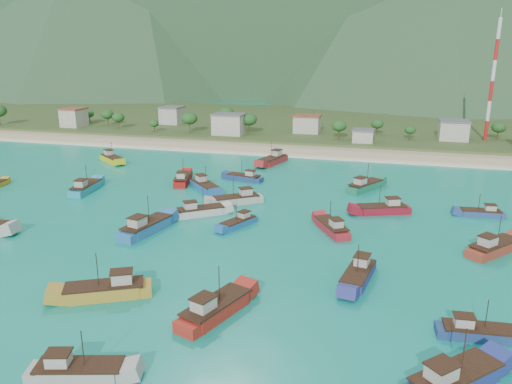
% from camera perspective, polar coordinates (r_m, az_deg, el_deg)
% --- Properties ---
extents(ground, '(600.00, 600.00, 0.00)m').
position_cam_1_polar(ground, '(95.13, -5.00, -4.50)').
color(ground, '#0B8272').
rests_on(ground, ground).
extents(beach, '(400.00, 18.00, 1.20)m').
position_cam_1_polar(beach, '(168.66, 4.32, 4.71)').
color(beach, beige).
rests_on(beach, ground).
extents(land, '(400.00, 110.00, 2.40)m').
position_cam_1_polar(land, '(227.95, 7.33, 7.64)').
color(land, '#385123').
rests_on(land, ground).
extents(surf_line, '(400.00, 2.50, 0.08)m').
position_cam_1_polar(surf_line, '(159.54, 3.66, 4.06)').
color(surf_line, white).
rests_on(surf_line, ground).
extents(village, '(212.36, 31.52, 7.35)m').
position_cam_1_polar(village, '(189.58, 7.25, 7.41)').
color(village, beige).
rests_on(village, ground).
extents(vegetation, '(272.36, 26.52, 8.87)m').
position_cam_1_polar(vegetation, '(192.23, 3.29, 7.75)').
color(vegetation, '#235623').
rests_on(vegetation, ground).
extents(radio_tower, '(1.20, 1.20, 41.48)m').
position_cam_1_polar(radio_tower, '(194.27, 25.41, 11.40)').
color(radio_tower, red).
rests_on(radio_tower, ground).
extents(boat_0, '(10.39, 8.92, 6.29)m').
position_cam_1_polar(boat_0, '(104.04, -6.45, -2.27)').
color(boat_0, beige).
rests_on(boat_0, ground).
extents(boat_1, '(10.59, 5.65, 6.00)m').
position_cam_1_polar(boat_1, '(58.92, -19.69, -18.79)').
color(boat_1, '#B0A7A1').
rests_on(boat_1, ground).
extents(boat_2, '(11.02, 9.63, 6.71)m').
position_cam_1_polar(boat_2, '(157.95, -16.18, 3.63)').
color(boat_2, '#C6C615').
rests_on(boat_2, ground).
extents(boat_3, '(9.58, 3.62, 5.54)m').
position_cam_1_polar(boat_3, '(67.60, 23.99, -14.52)').
color(boat_3, navy).
rests_on(boat_3, ground).
extents(boat_4, '(11.53, 7.07, 6.56)m').
position_cam_1_polar(boat_4, '(107.96, 14.28, -1.96)').
color(boat_4, maroon).
rests_on(boat_4, ground).
extents(boat_5, '(4.98, 11.33, 6.47)m').
position_cam_1_polar(boat_5, '(76.97, 11.60, -9.35)').
color(boat_5, navy).
rests_on(boat_5, ground).
extents(boat_8, '(10.06, 4.72, 5.72)m').
position_cam_1_polar(boat_8, '(130.48, -1.34, 1.62)').
color(boat_8, navy).
rests_on(boat_8, ground).
extents(boat_9, '(11.01, 9.31, 6.63)m').
position_cam_1_polar(boat_9, '(111.19, -2.16, -0.92)').
color(boat_9, '#B1ABA1').
rests_on(boat_9, ground).
extents(boat_10, '(7.37, 12.49, 7.09)m').
position_cam_1_polar(boat_10, '(66.58, -4.69, -13.25)').
color(boat_10, '#A9261A').
rests_on(boat_10, ground).
extents(boat_11, '(8.94, 3.31, 5.17)m').
position_cam_1_polar(boat_11, '(113.03, 24.35, -2.25)').
color(boat_11, navy).
rests_on(boat_11, ground).
extents(boat_12, '(6.19, 13.03, 7.41)m').
position_cam_1_polar(boat_12, '(96.19, -12.44, -3.99)').
color(boat_12, '#2A68A9').
rests_on(boat_12, ground).
extents(boat_13, '(10.85, 10.94, 7.03)m').
position_cam_1_polar(boat_13, '(58.04, 21.71, -19.39)').
color(boat_13, navy).
rests_on(boat_13, ground).
extents(boat_15, '(5.99, 9.08, 5.19)m').
position_cam_1_polar(boat_15, '(97.45, -1.99, -3.59)').
color(boat_15, '#1E5DA3').
rests_on(boat_15, ground).
extents(boat_16, '(10.17, 11.01, 6.85)m').
position_cam_1_polar(boat_16, '(94.10, 25.54, -5.80)').
color(boat_16, '#983323').
rests_on(boat_16, ground).
extents(boat_17, '(5.86, 11.61, 6.59)m').
position_cam_1_polar(boat_17, '(129.55, -8.34, 1.41)').
color(boat_17, '#A71511').
rests_on(boat_17, ground).
extents(boat_19, '(12.35, 8.70, 7.13)m').
position_cam_1_polar(boat_19, '(73.86, -16.72, -10.78)').
color(boat_19, '#B68A2A').
rests_on(boat_19, ground).
extents(boat_20, '(8.73, 11.72, 6.83)m').
position_cam_1_polar(boat_20, '(124.69, 12.35, 0.63)').
color(boat_20, '#187351').
rests_on(boat_20, ground).
extents(boat_22, '(4.79, 11.89, 6.83)m').
position_cam_1_polar(boat_22, '(127.12, -18.87, 0.42)').
color(boat_22, teal).
rests_on(boat_22, ground).
extents(boat_25, '(10.23, 10.33, 6.63)m').
position_cam_1_polar(boat_25, '(122.20, -5.88, 0.60)').
color(boat_25, '#205C9C').
rests_on(boat_25, ground).
extents(boat_28, '(8.08, 10.63, 6.22)m').
position_cam_1_polar(boat_28, '(95.51, 8.63, -4.07)').
color(boat_28, '#A72029').
rests_on(boat_28, ground).
extents(boat_29, '(7.04, 13.08, 7.41)m').
position_cam_1_polar(boat_29, '(149.50, 1.93, 3.63)').
color(boat_29, maroon).
rests_on(boat_29, ground).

